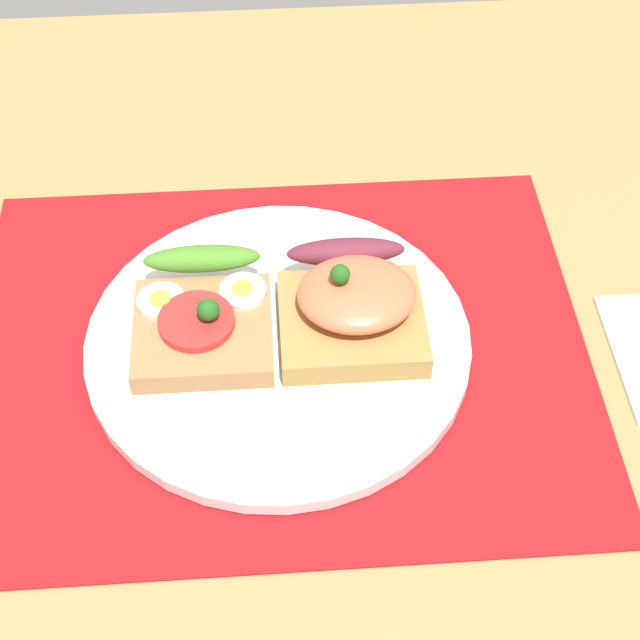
# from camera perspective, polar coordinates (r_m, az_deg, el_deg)

# --- Properties ---
(ground_plane) EXTENTS (1.20, 0.90, 0.03)m
(ground_plane) POSITION_cam_1_polar(r_m,az_deg,el_deg) (0.70, -2.47, -2.56)
(ground_plane) COLOR #9E7945
(placemat) EXTENTS (0.44, 0.35, 0.00)m
(placemat) POSITION_cam_1_polar(r_m,az_deg,el_deg) (0.68, -2.52, -1.65)
(placemat) COLOR maroon
(placemat) RESTS_ON ground_plane
(plate) EXTENTS (0.27, 0.27, 0.01)m
(plate) POSITION_cam_1_polar(r_m,az_deg,el_deg) (0.68, -2.54, -1.27)
(plate) COLOR white
(plate) RESTS_ON placemat
(sandwich_egg_tomato) EXTENTS (0.10, 0.11, 0.04)m
(sandwich_egg_tomato) POSITION_cam_1_polar(r_m,az_deg,el_deg) (0.67, -7.07, 0.37)
(sandwich_egg_tomato) COLOR #9E6E43
(sandwich_egg_tomato) RESTS_ON plate
(sandwich_salmon) EXTENTS (0.10, 0.11, 0.06)m
(sandwich_salmon) POSITION_cam_1_polar(r_m,az_deg,el_deg) (0.67, 1.94, 1.06)
(sandwich_salmon) COLOR #9F783E
(sandwich_salmon) RESTS_ON plate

